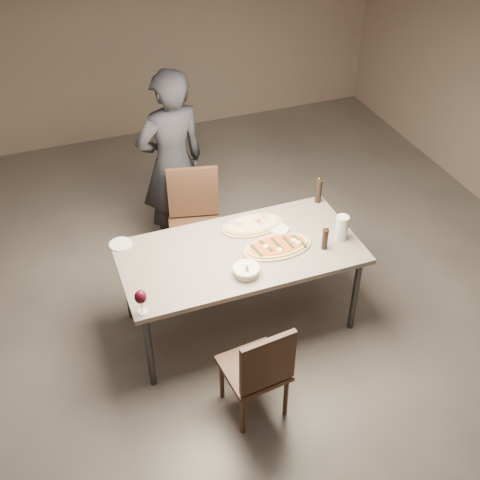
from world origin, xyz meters
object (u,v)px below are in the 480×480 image
object	(u,v)px
dining_table	(240,256)
pepper_mill_left	(325,238)
carafe	(342,228)
zucchini_pizza	(277,246)
chair_far	(195,217)
chair_near	(260,369)
bread_basket	(246,270)
diner	(172,164)
ham_pizza	(253,225)

from	to	relation	value
dining_table	pepper_mill_left	world-z (taller)	pepper_mill_left
carafe	zucchini_pizza	bearing A→B (deg)	173.44
dining_table	chair_far	bearing A→B (deg)	98.23
chair_near	chair_far	xyz separation A→B (m)	(0.08, 1.69, 0.06)
zucchini_pizza	bread_basket	bearing A→B (deg)	-159.21
diner	ham_pizza	bearing A→B (deg)	100.73
zucchini_pizza	bread_basket	size ratio (longest dim) A/B	2.70
ham_pizza	carafe	xyz separation A→B (m)	(0.58, -0.37, 0.09)
zucchini_pizza	diner	size ratio (longest dim) A/B	0.31
chair_near	chair_far	size ratio (longest dim) A/B	0.89
dining_table	chair_far	size ratio (longest dim) A/B	1.87
zucchini_pizza	pepper_mill_left	world-z (taller)	pepper_mill_left
diner	chair_near	bearing A→B (deg)	78.25
pepper_mill_left	ham_pizza	bearing A→B (deg)	132.42
bread_basket	pepper_mill_left	world-z (taller)	pepper_mill_left
dining_table	carafe	bearing A→B (deg)	-9.43
carafe	chair_near	bearing A→B (deg)	-141.91
dining_table	pepper_mill_left	size ratio (longest dim) A/B	9.13
dining_table	pepper_mill_left	xyz separation A→B (m)	(0.60, -0.19, 0.15)
carafe	chair_near	distance (m)	1.28
dining_table	diner	bearing A→B (deg)	99.06
carafe	chair_near	size ratio (longest dim) A/B	0.24
bread_basket	chair_near	xyz separation A→B (m)	(-0.14, -0.62, -0.31)
zucchini_pizza	dining_table	bearing A→B (deg)	155.05
chair_near	diner	xyz separation A→B (m)	(0.00, 2.07, 0.39)
pepper_mill_left	diner	size ratio (longest dim) A/B	0.11
chair_near	diner	distance (m)	2.11
carafe	chair_far	size ratio (longest dim) A/B	0.21
ham_pizza	bread_basket	bearing A→B (deg)	-129.50
dining_table	chair_near	bearing A→B (deg)	-102.26
dining_table	chair_near	world-z (taller)	chair_near
bread_basket	zucchini_pizza	bearing A→B (deg)	31.20
zucchini_pizza	chair_far	distance (m)	0.98
bread_basket	chair_far	world-z (taller)	chair_far
carafe	diner	size ratio (longest dim) A/B	0.12
ham_pizza	pepper_mill_left	xyz separation A→B (m)	(0.40, -0.44, 0.08)
ham_pizza	chair_far	distance (m)	0.68
carafe	chair_near	xyz separation A→B (m)	(-0.97, -0.76, -0.37)
bread_basket	chair_far	bearing A→B (deg)	93.34
carafe	dining_table	bearing A→B (deg)	170.57
chair_near	diner	size ratio (longest dim) A/B	0.49
chair_far	carafe	bearing A→B (deg)	146.79
carafe	chair_far	distance (m)	1.33
chair_near	diner	world-z (taller)	diner
chair_far	chair_near	bearing A→B (deg)	100.50
dining_table	bread_basket	size ratio (longest dim) A/B	9.01
bread_basket	diner	distance (m)	1.46
bread_basket	carafe	world-z (taller)	carafe
carafe	chair_far	xyz separation A→B (m)	(-0.89, 0.93, -0.31)
ham_pizza	chair_near	xyz separation A→B (m)	(-0.39, -1.13, -0.29)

